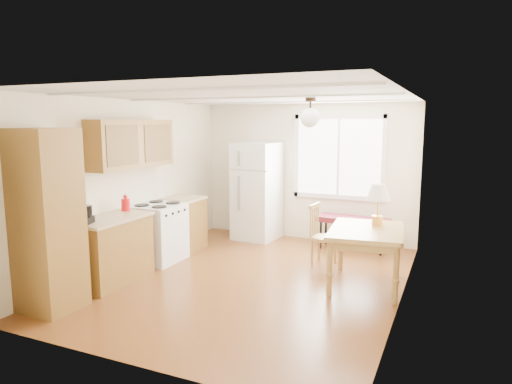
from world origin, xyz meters
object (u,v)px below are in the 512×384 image
Objects in this scene: chair at (319,230)px; bench at (353,221)px; refrigerator at (257,191)px; dining_table at (366,236)px.

bench is at bearing 79.27° from chair.
refrigerator reaches higher than dining_table.
dining_table is (0.53, -1.68, 0.18)m from bench.
dining_table reaches higher than bench.
refrigerator is at bearing 137.51° from dining_table.
chair reaches higher than bench.
refrigerator is 1.35× the size of dining_table.
chair is at bearing 134.51° from dining_table.
refrigerator reaches higher than chair.
bench is at bearing 101.44° from dining_table.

